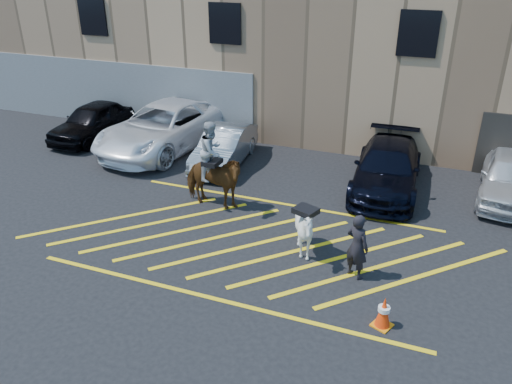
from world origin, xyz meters
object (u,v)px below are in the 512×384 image
(car_white_pickup, at_px, (165,127))
(traffic_cone, at_px, (384,312))
(car_silver_sedan, at_px, (225,147))
(car_blue_suv, at_px, (387,168))
(handler, at_px, (357,246))
(mounted_bay, at_px, (213,174))
(car_white_suv, at_px, (511,177))
(car_black_suv, at_px, (93,121))
(saddled_white, at_px, (305,230))

(car_white_pickup, relative_size, traffic_cone, 8.62)
(car_silver_sedan, xyz_separation_m, car_blue_suv, (5.79, -0.01, 0.06))
(traffic_cone, bearing_deg, car_blue_suv, 97.30)
(car_white_pickup, bearing_deg, handler, -27.38)
(car_white_pickup, relative_size, handler, 3.77)
(car_white_pickup, relative_size, mounted_bay, 2.32)
(car_blue_suv, distance_m, car_white_suv, 3.76)
(mounted_bay, xyz_separation_m, traffic_cone, (5.61, -3.65, -0.73))
(car_silver_sedan, relative_size, car_white_suv, 0.93)
(car_black_suv, relative_size, traffic_cone, 5.88)
(car_black_suv, xyz_separation_m, mounted_bay, (7.30, -3.86, 0.36))
(car_black_suv, bearing_deg, car_white_suv, 1.44)
(car_black_suv, xyz_separation_m, car_blue_suv, (12.02, -0.65, -0.01))
(car_black_suv, height_order, handler, handler)
(handler, relative_size, traffic_cone, 2.28)
(car_white_pickup, distance_m, saddled_white, 9.09)
(saddled_white, bearing_deg, car_white_suv, 46.80)
(car_black_suv, distance_m, traffic_cone, 14.93)
(car_white_suv, distance_m, saddled_white, 7.47)
(car_silver_sedan, bearing_deg, car_blue_suv, -4.91)
(car_white_pickup, distance_m, handler, 10.49)
(car_black_suv, bearing_deg, mounted_bay, -26.30)
(handler, relative_size, mounted_bay, 0.62)
(car_silver_sedan, distance_m, saddled_white, 6.54)
(car_white_pickup, distance_m, traffic_cone, 12.15)
(car_white_pickup, height_order, saddled_white, car_white_pickup)
(car_silver_sedan, bearing_deg, saddled_white, -52.61)
(saddled_white, bearing_deg, car_silver_sedan, 132.16)
(car_white_pickup, relative_size, car_blue_suv, 1.26)
(car_white_pickup, relative_size, car_white_suv, 1.46)
(car_white_pickup, xyz_separation_m, mounted_bay, (3.91, -3.88, 0.22))
(saddled_white, xyz_separation_m, traffic_cone, (2.28, -2.02, -0.37))
(saddled_white, bearing_deg, mounted_bay, 153.95)
(car_white_suv, height_order, traffic_cone, car_white_suv)
(car_silver_sedan, height_order, mounted_bay, mounted_bay)
(mounted_bay, bearing_deg, car_white_pickup, 135.26)
(car_silver_sedan, height_order, handler, handler)
(mounted_bay, distance_m, saddled_white, 3.72)
(car_white_pickup, height_order, car_silver_sedan, car_white_pickup)
(car_white_pickup, bearing_deg, car_blue_suv, 2.75)
(car_blue_suv, height_order, mounted_bay, mounted_bay)
(mounted_bay, bearing_deg, car_black_suv, 152.11)
(mounted_bay, height_order, saddled_white, mounted_bay)
(car_white_suv, bearing_deg, handler, -116.97)
(car_silver_sedan, height_order, saddled_white, saddled_white)
(car_silver_sedan, bearing_deg, traffic_cone, -50.61)
(saddled_white, bearing_deg, traffic_cone, -41.54)
(car_silver_sedan, xyz_separation_m, mounted_bay, (1.07, -3.22, 0.43))
(car_white_pickup, height_order, mounted_bay, mounted_bay)
(car_blue_suv, bearing_deg, traffic_cone, -84.96)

